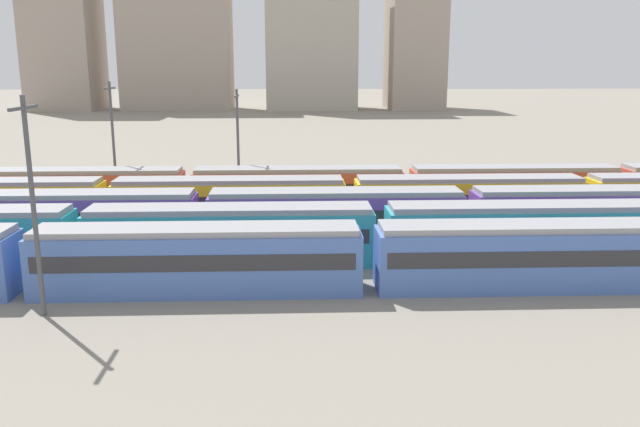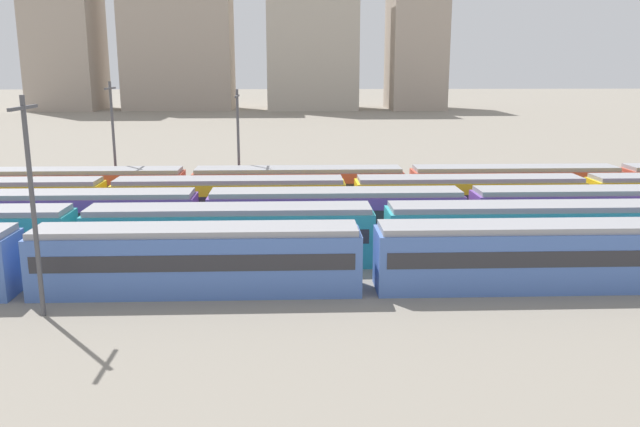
% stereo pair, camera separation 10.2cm
% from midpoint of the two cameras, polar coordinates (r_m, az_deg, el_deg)
% --- Properties ---
extents(ground_plane, '(600.00, 600.00, 0.00)m').
position_cam_midpoint_polar(ground_plane, '(48.33, -16.82, -2.51)').
color(ground_plane, gray).
extents(train_track_0, '(93.60, 3.06, 3.75)m').
position_cam_midpoint_polar(train_track_0, '(38.68, 18.25, -3.47)').
color(train_track_0, '#4C70BC').
rests_on(train_track_0, ground_plane).
extents(train_track_1, '(55.80, 3.06, 3.75)m').
position_cam_midpoint_polar(train_track_1, '(41.45, -7.88, -1.86)').
color(train_track_1, teal).
rests_on(train_track_1, ground_plane).
extents(train_track_2, '(93.60, 3.06, 3.75)m').
position_cam_midpoint_polar(train_track_2, '(51.18, 22.96, 0.05)').
color(train_track_2, '#6B429E').
rests_on(train_track_2, ground_plane).
extents(train_track_3, '(93.60, 3.06, 3.75)m').
position_cam_midpoint_polar(train_track_3, '(53.20, 12.77, 1.22)').
color(train_track_3, yellow).
rests_on(train_track_3, ground_plane).
extents(train_track_4, '(74.70, 3.06, 3.75)m').
position_cam_midpoint_polar(train_track_4, '(57.32, 7.53, 2.26)').
color(train_track_4, '#BC4C38').
rests_on(train_track_4, ground_plane).
extents(catenary_pole_0, '(0.24, 3.20, 10.99)m').
position_cam_midpoint_polar(catenary_pole_0, '(34.52, -23.92, 1.24)').
color(catenary_pole_0, '#4C4C51').
rests_on(catenary_pole_0, ground_plane).
extents(catenary_pole_1, '(0.24, 3.20, 10.28)m').
position_cam_midpoint_polar(catenary_pole_1, '(58.92, -7.24, 6.28)').
color(catenary_pole_1, '#4C4C51').
rests_on(catenary_pole_1, ground_plane).
extents(catenary_pole_3, '(0.24, 3.20, 10.95)m').
position_cam_midpoint_polar(catenary_pole_3, '(61.29, -17.70, 6.35)').
color(catenary_pole_3, '#4C4C51').
rests_on(catenary_pole_3, ground_plane).
extents(distant_building_0, '(17.89, 19.48, 52.45)m').
position_cam_midpoint_polar(distant_building_0, '(199.13, -21.70, 16.00)').
color(distant_building_0, '#A89989').
rests_on(distant_building_0, ground_plane).
extents(distant_building_1, '(29.83, 15.58, 43.44)m').
position_cam_midpoint_polar(distant_building_1, '(191.30, -12.47, 15.39)').
color(distant_building_1, '#A89989').
rests_on(distant_building_1, ground_plane).
extents(distant_building_2, '(24.80, 20.21, 48.03)m').
position_cam_midpoint_polar(distant_building_2, '(188.75, -0.81, 16.42)').
color(distant_building_2, '#B2A899').
rests_on(distant_building_2, ground_plane).
extents(distant_building_3, '(14.84, 21.02, 30.80)m').
position_cam_midpoint_polar(distant_building_3, '(191.44, 8.23, 13.66)').
color(distant_building_3, '#A89989').
rests_on(distant_building_3, ground_plane).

